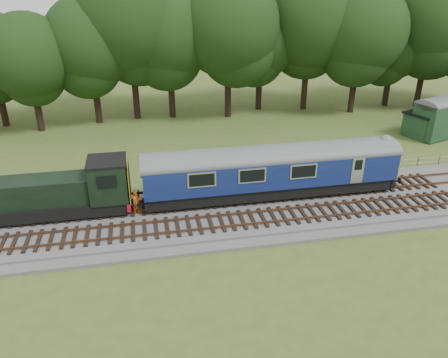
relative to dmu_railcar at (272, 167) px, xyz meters
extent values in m
plane|color=#485920|center=(-4.22, -1.40, -2.61)|extent=(120.00, 120.00, 0.00)
cube|color=#4C4C4F|center=(-4.22, -1.40, -2.43)|extent=(70.00, 7.00, 0.35)
cube|color=brown|center=(-4.22, -0.72, -2.12)|extent=(66.50, 0.07, 0.14)
cube|color=brown|center=(-4.22, 0.72, -2.12)|extent=(66.50, 0.07, 0.14)
cube|color=brown|center=(-4.22, -3.72, -2.12)|extent=(66.50, 0.07, 0.14)
cube|color=brown|center=(-4.22, -2.28, -2.12)|extent=(66.50, 0.07, 0.14)
cube|color=black|center=(-0.01, 0.00, -1.55)|extent=(17.46, 2.52, 0.85)
cube|color=#0E1F4B|center=(-0.01, 0.00, -0.12)|extent=(18.00, 2.80, 2.05)
cube|color=yellow|center=(9.01, 0.00, -0.50)|extent=(0.06, 2.74, 1.30)
cube|color=black|center=(5.99, 0.00, -1.75)|extent=(2.60, 2.00, 0.55)
cube|color=black|center=(-6.01, 0.00, -1.75)|extent=(2.60, 2.00, 0.55)
cube|color=black|center=(-14.41, 0.00, -1.60)|extent=(8.73, 2.39, 0.85)
cube|color=black|center=(-15.61, 0.00, -0.35)|extent=(6.30, 2.08, 1.70)
cube|color=black|center=(-11.21, 0.00, 0.05)|extent=(2.40, 2.55, 2.60)
cube|color=#B20D1B|center=(-10.03, 0.00, -1.55)|extent=(0.25, 2.60, 0.55)
cube|color=yellow|center=(-9.89, 0.00, -0.15)|extent=(0.06, 2.55, 2.30)
imported|color=orange|center=(-9.52, -0.80, -1.41)|extent=(0.74, 0.71, 1.70)
cube|color=#193821|center=(18.63, 10.10, -1.47)|extent=(3.51, 3.51, 2.27)
cube|color=black|center=(18.63, 10.10, -0.24)|extent=(3.86, 3.86, 0.18)
cube|color=#ACACA7|center=(20.51, 10.05, -1.49)|extent=(4.95, 3.16, 2.24)
camera|label=1|loc=(-8.69, -26.84, 12.51)|focal=35.00mm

